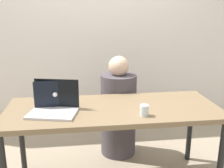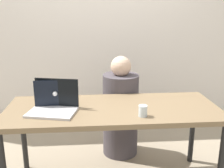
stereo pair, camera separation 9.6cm
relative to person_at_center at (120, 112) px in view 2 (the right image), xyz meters
The scene contains 6 objects.
back_wall 1.06m from the person_at_center, 99.18° to the left, with size 4.55×0.10×2.34m, color silver.
desk 0.59m from the person_at_center, 103.32° to the right, with size 1.75×0.70×0.73m.
person_at_center is the anchor object (origin of this frame).
laptop_front_left 0.89m from the person_at_center, 135.51° to the right, with size 0.41×0.33×0.25m.
laptop_back_left 0.80m from the person_at_center, 143.94° to the right, with size 0.34×0.27×0.23m.
water_glass_right 0.80m from the person_at_center, 83.59° to the right, with size 0.07×0.07×0.09m.
Camera 2 is at (-0.17, -2.02, 1.50)m, focal length 42.00 mm.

